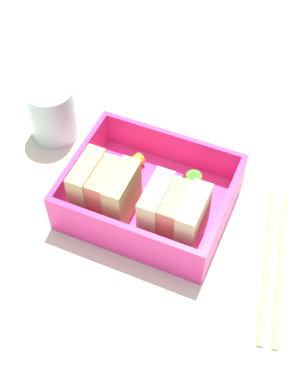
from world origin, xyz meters
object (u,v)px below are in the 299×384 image
object	(u,v)px
sandwich_center_left	(105,190)
sandwich_left	(174,214)
carrot_stick_far_left	(129,167)
chopstick_pair	(274,262)
strawberry_far_left	(193,183)
drinking_glass	(52,112)

from	to	relation	value
sandwich_center_left	sandwich_left	bearing A→B (deg)	180.00
carrot_stick_far_left	chopstick_pair	size ratio (longest dim) A/B	0.21
sandwich_center_left	strawberry_far_left	distance (cm)	9.73
carrot_stick_far_left	drinking_glass	xyz separation A→B (cm)	(11.34, -3.05, 1.57)
strawberry_far_left	chopstick_pair	bearing A→B (deg)	156.94
sandwich_center_left	chopstick_pair	size ratio (longest dim) A/B	0.34
carrot_stick_far_left	chopstick_pair	world-z (taller)	carrot_stick_far_left
sandwich_center_left	drinking_glass	bearing A→B (deg)	-37.34
drinking_glass	sandwich_center_left	bearing A→B (deg)	142.66
carrot_stick_far_left	drinking_glass	distance (cm)	11.85
sandwich_center_left	carrot_stick_far_left	xyz separation A→B (cm)	(-0.07, -5.54, -2.40)
carrot_stick_far_left	drinking_glass	world-z (taller)	drinking_glass
strawberry_far_left	drinking_glass	xyz separation A→B (cm)	(19.03, -2.94, 0.77)
carrot_stick_far_left	chopstick_pair	distance (cm)	19.04
drinking_glass	chopstick_pair	bearing A→B (deg)	165.83
sandwich_center_left	drinking_glass	world-z (taller)	sandwich_center_left
sandwich_center_left	carrot_stick_far_left	world-z (taller)	sandwich_center_left
strawberry_far_left	drinking_glass	distance (cm)	19.27
sandwich_left	chopstick_pair	xyz separation A→B (cm)	(-10.80, -1.08, -4.00)
chopstick_pair	sandwich_center_left	bearing A→B (deg)	3.33
chopstick_pair	drinking_glass	distance (cm)	30.89
sandwich_center_left	strawberry_far_left	world-z (taller)	sandwich_center_left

